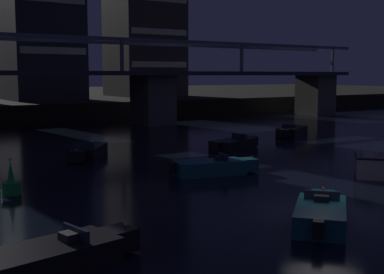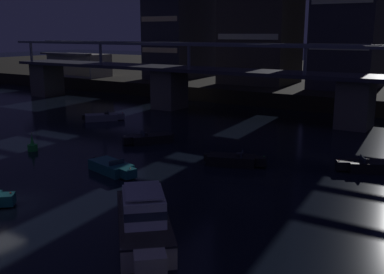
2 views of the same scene
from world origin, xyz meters
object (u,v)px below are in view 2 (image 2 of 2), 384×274
Objects in this scene: tower_west_low at (180,4)px; speedboat_far_right at (112,167)px; speedboat_far_left at (234,160)px; speedboat_near_right at (149,139)px; channel_buoy at (32,146)px; river_bridge at (252,85)px; speedboat_near_center at (103,117)px; speedboat_mid_right at (370,166)px; cabin_cruiser_near_left at (144,219)px; waterfront_pavilion at (79,65)px.

tower_west_low is 57.32m from speedboat_far_right.
speedboat_near_right is at bearing 167.18° from speedboat_far_left.
channel_buoy is at bearing 174.09° from speedboat_far_right.
river_bridge is at bearing 111.63° from speedboat_far_left.
river_bridge is 18.78× the size of speedboat_near_center.
speedboat_far_left is 2.91× the size of channel_buoy.
speedboat_near_center is 0.91× the size of speedboat_mid_right.
river_bridge is 10.29× the size of cabin_cruiser_near_left.
channel_buoy is (-7.16, -8.36, 0.06)m from speedboat_near_right.
waterfront_pavilion reaches higher than speedboat_mid_right.
speedboat_mid_right is (61.59, -28.67, -4.02)m from waterfront_pavilion.
speedboat_near_center is 2.54× the size of channel_buoy.
speedboat_far_right is (-7.07, -7.03, 0.00)m from speedboat_far_left.
speedboat_near_right is at bearing 49.45° from channel_buoy.
river_bridge is 16.18× the size of speedboat_far_right.
tower_west_low reaches higher than channel_buoy.
tower_west_low is 23.42m from waterfront_pavilion.
waterfront_pavilion reaches higher than channel_buoy.
speedboat_mid_right is 20.38m from speedboat_far_right.
speedboat_far_right is at bearing -5.91° from channel_buoy.
waterfront_pavilion reaches higher than speedboat_near_center.
speedboat_far_right is (3.71, -9.49, 0.00)m from speedboat_near_right.
river_bridge is 44.97m from waterfront_pavilion.
river_bridge is 28.31m from speedboat_far_right.
speedboat_near_right is (40.90, -30.45, -4.02)m from waterfront_pavilion.
tower_west_low reaches higher than cabin_cruiser_near_left.
speedboat_near_right is at bearing 126.92° from cabin_cruiser_near_left.
river_bridge is 22.89m from speedboat_far_left.
speedboat_far_right is 2.95× the size of channel_buoy.
river_bridge is at bearing -39.52° from tower_west_low.
speedboat_near_center is at bearing -72.51° from tower_west_low.
speedboat_mid_right is (18.23, -16.75, -3.78)m from river_bridge.
cabin_cruiser_near_left is 15.13m from speedboat_far_left.
channel_buoy is (-10.87, 1.12, 0.06)m from speedboat_far_right.
speedboat_far_left is (8.32, -20.99, -3.78)m from river_bridge.
speedboat_far_left is at bearing -12.82° from speedboat_near_right.
speedboat_near_center and speedboat_far_right have the same top height.
speedboat_near_center is 0.96× the size of speedboat_near_right.
channel_buoy is (-27.85, -10.15, 0.06)m from speedboat_mid_right.
speedboat_far_left is (10.79, -2.45, 0.00)m from speedboat_near_right.
speedboat_far_left is at bearing 98.70° from cabin_cruiser_near_left.
river_bridge reaches higher than speedboat_mid_right.
tower_west_low is 68.37m from cabin_cruiser_near_left.
speedboat_far_left is (51.68, -32.90, -4.02)m from waterfront_pavilion.
speedboat_near_right is 20.77m from speedboat_mid_right.
speedboat_far_left is 9.98m from speedboat_far_right.
waterfront_pavilion is at bearing 131.00° from channel_buoy.
river_bridge is at bearing 82.43° from speedboat_near_right.
river_bridge reaches higher than speedboat_near_right.
waterfront_pavilion is (-18.45, -8.64, -11.54)m from tower_west_low.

